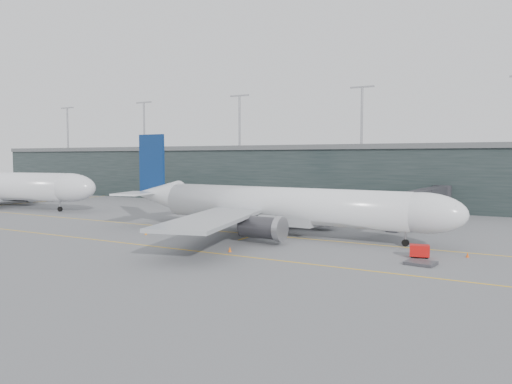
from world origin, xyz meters
The scene contains 17 objects.
ground centered at (0.00, 0.00, 0.00)m, with size 320.00×320.00×0.00m, color #5E5E63.
taxiline_a centered at (0.00, -4.00, 0.01)m, with size 160.00×0.25×0.02m, color yellow.
taxiline_b centered at (0.00, -20.00, 0.01)m, with size 160.00×0.25×0.02m, color yellow.
taxiline_lead_main centered at (5.00, 20.00, 0.01)m, with size 0.25×60.00×0.02m, color yellow.
taxiline_lead_adj centered at (-75.00, 20.00, 0.01)m, with size 0.25×60.00×0.02m, color yellow.
terminal centered at (0.00, 58.00, 7.62)m, with size 240.00×36.00×29.00m.
main_aircraft centered at (7.56, -2.47, 4.57)m, with size 57.96×54.52×16.27m.
jet_bridge centered at (23.34, 22.72, 4.60)m, with size 6.47×43.70×6.15m.
gse_cart centered at (30.78, -10.19, 0.87)m, with size 2.54×1.91×1.56m.
baggage_dolly centered at (31.69, -14.07, 0.19)m, with size 3.21×2.57×0.32m, color #343439.
uld_a centered at (-3.91, 10.91, 0.98)m, with size 2.23×1.87×1.86m.
uld_b centered at (-2.81, 11.45, 0.98)m, with size 2.34×2.02×1.87m.
uld_c centered at (0.23, 9.50, 1.09)m, with size 2.77×2.50×2.07m.
cone_nose centered at (35.81, -7.13, 0.31)m, with size 0.39×0.39×0.62m, color #E14E0C.
cone_wing_stbd centered at (8.84, -18.32, 0.35)m, with size 0.44×0.44×0.70m, color #EC5B0D.
cone_wing_port centered at (9.03, 12.38, 0.34)m, with size 0.43×0.43×0.69m, color orange.
cone_tail centered at (-10.27, -12.76, 0.33)m, with size 0.41×0.41×0.66m, color orange.
Camera 1 is at (42.79, -71.67, 12.12)m, focal length 35.00 mm.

